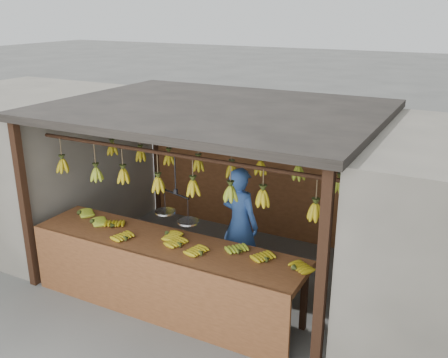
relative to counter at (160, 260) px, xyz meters
The scene contains 8 objects.
ground 1.42m from the counter, 86.53° to the left, with size 80.00×80.00×0.00m, color #5B5B57.
stall 2.00m from the counter, 87.26° to the left, with size 4.30×3.30×2.40m.
neighbor_left 3.76m from the counter, 160.82° to the left, with size 3.00×3.00×2.30m, color slate.
counter is the anchor object (origin of this frame).
hanging_bananas 1.52m from the counter, 86.59° to the left, with size 3.64×2.25×0.40m.
balance_scale 0.61m from the counter, 64.38° to the left, with size 0.66×0.37×0.79m.
vendor 1.33m from the counter, 69.05° to the left, with size 0.59×0.39×1.61m, color #3359A5.
bag_bundles 3.28m from the counter, 51.98° to the left, with size 0.08×0.26×1.24m.
Camera 1 is at (3.12, -5.64, 3.62)m, focal length 40.00 mm.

